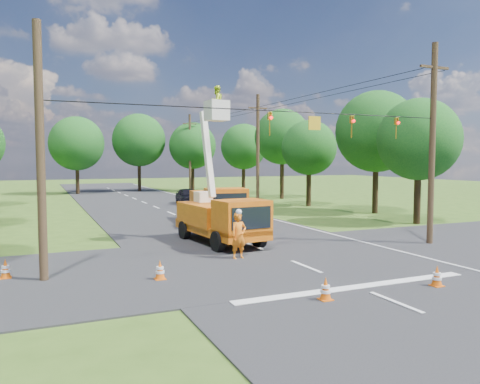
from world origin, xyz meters
name	(u,v)px	position (x,y,z in m)	size (l,w,h in m)	color
ground	(171,214)	(0.00, 20.00, 0.00)	(140.00, 140.00, 0.00)	#345118
road_main	(171,214)	(0.00, 20.00, 0.00)	(12.00, 100.00, 0.06)	black
road_cross	(282,258)	(0.00, 2.00, 0.00)	(56.00, 10.00, 0.07)	black
stop_bar	(357,288)	(0.00, -3.20, 0.00)	(9.00, 0.45, 0.02)	silver
edge_line	(237,211)	(5.60, 20.00, 0.00)	(0.12, 90.00, 0.02)	silver
bucket_truck	(221,211)	(-1.14, 6.24, 1.67)	(3.02, 6.56, 7.98)	orange
second_truck	(218,204)	(1.36, 13.30, 1.29)	(3.25, 6.85, 2.48)	orange
ground_worker	(239,236)	(-1.79, 2.55, 1.00)	(0.73, 0.48, 2.01)	#EB5713
distant_car	(188,196)	(3.51, 26.84, 0.78)	(1.85, 4.59, 1.56)	black
traffic_cone_0	(326,289)	(-1.75, -3.95, 0.36)	(0.38, 0.38, 0.71)	#E05B0B
traffic_cone_1	(437,276)	(2.55, -4.13, 0.36)	(0.38, 0.38, 0.71)	#E05B0B
traffic_cone_2	(267,227)	(2.50, 8.37, 0.36)	(0.38, 0.38, 0.71)	#E05B0B
traffic_cone_3	(242,223)	(1.89, 10.58, 0.36)	(0.38, 0.38, 0.71)	#E05B0B
traffic_cone_4	(160,270)	(-5.74, 0.44, 0.36)	(0.38, 0.38, 0.71)	#E05B0B
traffic_cone_5	(5,269)	(-10.75, 2.81, 0.36)	(0.38, 0.38, 0.71)	#E05B0B
traffic_cone_6	(234,213)	(3.47, 15.57, 0.36)	(0.38, 0.38, 0.71)	#E05B0B
pole_right_near	(432,142)	(8.50, 2.00, 5.11)	(1.80, 0.30, 10.00)	#4C3823
pole_right_mid	(258,150)	(8.50, 22.00, 5.11)	(1.80, 0.30, 10.00)	#4C3823
pole_right_far	(190,153)	(8.50, 42.00, 5.11)	(1.80, 0.30, 10.00)	#4C3823
pole_left	(40,153)	(-9.50, 2.00, 4.50)	(0.30, 0.30, 9.00)	#4C3823
signal_span	(327,123)	(2.23, 1.99, 5.88)	(18.00, 0.29, 1.07)	black
tree_right_a	(419,140)	(13.50, 8.00, 5.56)	(5.40, 5.40, 8.28)	#382616
tree_right_b	(376,132)	(15.00, 14.00, 6.43)	(6.40, 6.40, 9.65)	#382616
tree_right_c	(309,148)	(13.20, 21.00, 5.31)	(5.00, 5.00, 7.83)	#382616
tree_right_d	(282,137)	(14.80, 29.00, 6.68)	(6.00, 6.00, 9.70)	#382616
tree_right_e	(244,147)	(13.80, 37.00, 5.81)	(5.60, 5.60, 8.63)	#382616
tree_far_a	(77,144)	(-5.00, 45.00, 6.19)	(6.60, 6.60, 9.50)	#382616
tree_far_b	(139,140)	(3.00, 47.00, 6.81)	(7.00, 7.00, 10.32)	#382616
tree_far_c	(193,146)	(9.50, 44.00, 6.06)	(6.20, 6.20, 9.18)	#382616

